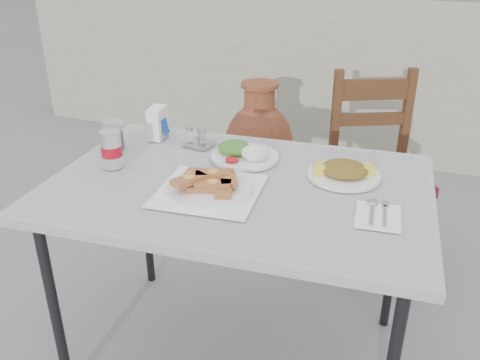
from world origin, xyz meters
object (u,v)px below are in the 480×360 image
at_px(salad_rice_plate, 244,153).
at_px(napkin_holder, 158,123).
at_px(cafe_table, 239,196).
at_px(soda_can, 111,149).
at_px(pide_plate, 209,183).
at_px(chair, 375,169).
at_px(salad_chopped_plate, 344,171).
at_px(cola_glass, 114,137).
at_px(condiment_caddy, 199,139).
at_px(terracotta_urn, 259,146).

xyz_separation_m(salad_rice_plate, napkin_holder, (-0.43, 0.08, 0.04)).
xyz_separation_m(cafe_table, soda_can, (-0.50, -0.05, 0.13)).
bearing_deg(pide_plate, chair, 67.40).
bearing_deg(salad_rice_plate, salad_chopped_plate, -3.53).
distance_m(cola_glass, napkin_holder, 0.21).
bearing_deg(napkin_holder, cola_glass, -128.58).
xyz_separation_m(salad_rice_plate, cola_glass, (-0.53, -0.10, 0.03)).
bearing_deg(cafe_table, napkin_holder, 150.03).
relative_size(cafe_table, napkin_holder, 10.49).
bearing_deg(salad_chopped_plate, cola_glass, -175.56).
bearing_deg(salad_rice_plate, napkin_holder, 169.42).
bearing_deg(condiment_caddy, terracotta_urn, 96.41).
bearing_deg(soda_can, chair, 49.38).
bearing_deg(salad_rice_plate, cola_glass, -169.65).
bearing_deg(cafe_table, cola_glass, 170.09).
distance_m(salad_rice_plate, salad_chopped_plate, 0.40).
bearing_deg(chair, cola_glass, -164.41).
relative_size(salad_rice_plate, chair, 0.26).
distance_m(cafe_table, soda_can, 0.51).
distance_m(pide_plate, salad_rice_plate, 0.31).
relative_size(pide_plate, napkin_holder, 2.81).
xyz_separation_m(pide_plate, napkin_holder, (-0.42, 0.39, 0.04)).
xyz_separation_m(salad_rice_plate, chair, (0.44, 0.77, -0.32)).
bearing_deg(cola_glass, salad_chopped_plate, 4.44).
xyz_separation_m(pide_plate, soda_can, (-0.43, 0.06, 0.04)).
bearing_deg(chair, soda_can, -156.74).
xyz_separation_m(cola_glass, condiment_caddy, (0.31, 0.16, -0.02)).
xyz_separation_m(salad_rice_plate, soda_can, (-0.44, -0.25, 0.05)).
bearing_deg(pide_plate, condiment_caddy, 120.41).
height_order(soda_can, napkin_holder, soda_can).
height_order(salad_chopped_plate, condiment_caddy, condiment_caddy).
bearing_deg(condiment_caddy, cafe_table, -42.69).
distance_m(cola_glass, chair, 1.35).
relative_size(cafe_table, cola_glass, 12.07).
xyz_separation_m(salad_rice_plate, condiment_caddy, (-0.23, 0.06, 0.00)).
xyz_separation_m(pide_plate, salad_chopped_plate, (0.41, 0.28, -0.01)).
bearing_deg(pide_plate, terracotta_urn, 102.88).
bearing_deg(cafe_table, pide_plate, -121.44).
bearing_deg(pide_plate, salad_rice_plate, 88.18).
bearing_deg(pide_plate, cafe_table, 58.56).
bearing_deg(cafe_table, soda_can, -173.89).
bearing_deg(salad_chopped_plate, salad_rice_plate, 176.47).
height_order(pide_plate, napkin_holder, napkin_holder).
height_order(pide_plate, chair, chair).
bearing_deg(chair, salad_rice_plate, -145.83).
bearing_deg(napkin_holder, chair, 29.77).
bearing_deg(chair, cafe_table, -137.64).
relative_size(salad_rice_plate, napkin_holder, 1.98).
distance_m(pide_plate, chair, 1.22).
bearing_deg(condiment_caddy, cola_glass, -152.66).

